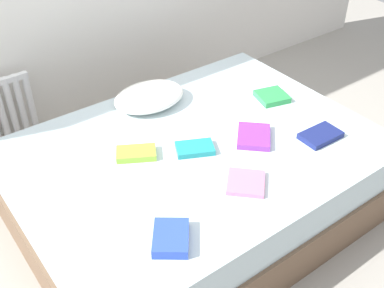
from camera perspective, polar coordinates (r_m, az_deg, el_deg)
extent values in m
plane|color=#9E998E|center=(2.96, 0.58, -7.92)|extent=(8.00, 8.00, 0.00)
cube|color=brown|center=(2.87, 0.60, -5.93)|extent=(2.00, 1.50, 0.28)
cube|color=silver|center=(2.70, 0.63, -2.04)|extent=(1.96, 1.46, 0.22)
cylinder|color=white|center=(3.41, -21.82, 3.17)|extent=(0.04, 0.04, 0.53)
cylinder|color=white|center=(3.42, -20.79, 3.56)|extent=(0.04, 0.04, 0.53)
cylinder|color=white|center=(3.43, -19.77, 3.94)|extent=(0.04, 0.04, 0.53)
cylinder|color=white|center=(3.44, -18.76, 4.32)|extent=(0.04, 0.04, 0.53)
cube|color=white|center=(3.53, -21.44, -0.29)|extent=(0.51, 0.04, 0.04)
ellipsoid|color=white|center=(2.98, -5.17, 5.71)|extent=(0.46, 0.34, 0.11)
cube|color=navy|center=(2.78, 15.22, 1.01)|extent=(0.24, 0.15, 0.03)
cube|color=teal|center=(2.59, 0.34, -0.53)|extent=(0.24, 0.21, 0.03)
cube|color=#8CC638|center=(2.57, -6.73, -1.12)|extent=(0.25, 0.21, 0.03)
cube|color=pink|center=(2.39, 6.48, -4.65)|extent=(0.27, 0.27, 0.02)
cube|color=purple|center=(2.70, 7.45, 0.93)|extent=(0.29, 0.29, 0.03)
cube|color=green|center=(3.08, 9.60, 5.65)|extent=(0.22, 0.22, 0.04)
cube|color=#2847B7|center=(2.10, -2.56, -11.24)|extent=(0.24, 0.25, 0.05)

